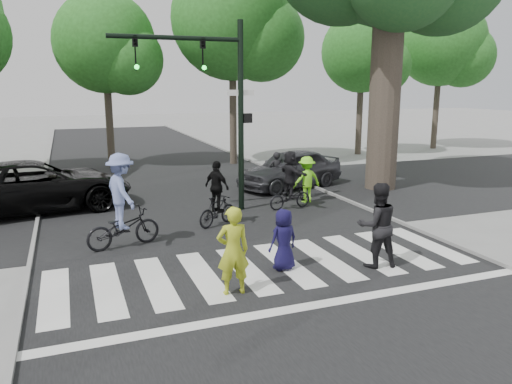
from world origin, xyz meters
TOP-DOWN VIEW (x-y plane):
  - ground at (0.00, 0.00)m, footprint 120.00×120.00m
  - road_stem at (0.00, 5.00)m, footprint 10.00×70.00m
  - road_cross at (0.00, 8.00)m, footprint 70.00×10.00m
  - curb_left at (-5.05, 5.00)m, footprint 0.10×70.00m
  - curb_right at (5.05, 5.00)m, footprint 0.10×70.00m
  - crosswalk at (0.00, 0.66)m, footprint 10.00×3.85m
  - traffic_signal at (0.35, 6.20)m, footprint 4.45×0.29m
  - bg_tree_2 at (-1.76, 16.62)m, footprint 5.04×4.80m
  - bg_tree_3 at (4.31, 15.27)m, footprint 6.30×6.00m
  - bg_tree_4 at (12.23, 16.12)m, footprint 4.83×4.60m
  - bg_tree_5 at (18.27, 16.69)m, footprint 5.67×5.40m
  - pedestrian_woman at (-1.17, -0.13)m, footprint 0.67×0.46m
  - pedestrian_child at (0.29, 0.73)m, footprint 0.75×0.56m
  - pedestrian_adult at (2.34, 0.17)m, footprint 1.05×0.88m
  - cyclist_left at (-2.87, 3.62)m, footprint 2.01×1.38m
  - cyclist_mid at (-0.07, 4.67)m, footprint 1.48×1.08m
  - cyclist_right at (2.75, 5.74)m, footprint 1.59×1.47m
  - car_suv at (-5.09, 8.39)m, footprint 6.37×3.73m
  - car_grey at (4.19, 8.88)m, footprint 4.84×3.10m
  - bystander_hivis at (3.67, 6.38)m, footprint 1.08×0.66m
  - bystander_dark at (3.40, 8.48)m, footprint 0.58×0.40m

SIDE VIEW (x-z plane):
  - ground at x=0.00m, z-range 0.00..0.00m
  - road_stem at x=0.00m, z-range 0.00..0.01m
  - road_cross at x=0.00m, z-range 0.00..0.01m
  - crosswalk at x=0.00m, z-range 0.00..0.01m
  - curb_left at x=-5.05m, z-range 0.00..0.10m
  - curb_right at x=5.05m, z-range 0.00..0.10m
  - pedestrian_child at x=0.29m, z-range 0.00..1.39m
  - bystander_dark at x=3.40m, z-range 0.00..1.53m
  - car_grey at x=4.19m, z-range 0.00..1.53m
  - cyclist_mid at x=-0.07m, z-range -0.17..1.74m
  - bystander_hivis at x=3.67m, z-range 0.00..1.62m
  - car_suv at x=-5.09m, z-range 0.00..1.67m
  - cyclist_right at x=2.75m, z-range -0.10..1.84m
  - pedestrian_woman at x=-1.17m, z-range 0.00..1.78m
  - pedestrian_adult at x=2.34m, z-range 0.00..1.94m
  - cyclist_left at x=-2.87m, z-range -0.16..2.25m
  - traffic_signal at x=0.35m, z-range 0.90..6.90m
  - bg_tree_4 at x=12.23m, z-range 1.56..9.71m
  - bg_tree_2 at x=-1.76m, z-range 1.58..9.98m
  - bg_tree_5 at x=18.27m, z-range 1.71..11.01m
  - bg_tree_3 at x=4.31m, z-range 1.84..12.04m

